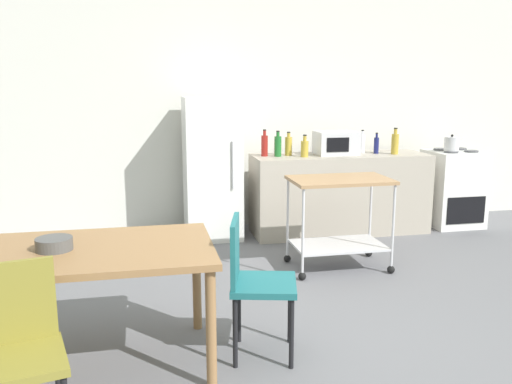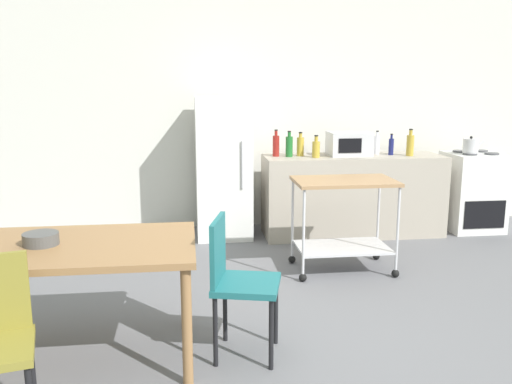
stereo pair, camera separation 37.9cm
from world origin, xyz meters
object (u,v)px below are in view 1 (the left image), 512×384
at_px(chair_olive, 18,346).
at_px(fruit_bowl, 54,244).
at_px(bottle_olive_oil, 395,143).
at_px(bottle_soy_sauce, 305,148).
at_px(bottle_wine, 288,146).
at_px(bottle_hot_sauce, 376,145).
at_px(microwave, 336,143).
at_px(chair_teal, 254,277).
at_px(dining_table, 86,261).
at_px(bottle_soda, 278,146).
at_px(refrigerator, 212,168).
at_px(stove_oven, 453,188).
at_px(kitchen_cart, 339,208).
at_px(bottle_sparkling_water, 362,143).
at_px(bottle_sesame_oil, 265,145).
at_px(kettle, 452,144).

bearing_deg(chair_olive, fruit_bowl, 70.60).
bearing_deg(bottle_olive_oil, bottle_soy_sauce, -179.77).
distance_m(bottle_wine, bottle_hot_sauce, 1.03).
xyz_separation_m(chair_olive, microwave, (2.75, 3.33, 0.51)).
height_order(chair_teal, bottle_soy_sauce, bottle_soy_sauce).
bearing_deg(dining_table, bottle_soda, 54.83).
bearing_deg(refrigerator, bottle_olive_oil, -5.25).
relative_size(microwave, bottle_olive_oil, 1.54).
relative_size(bottle_olive_oil, fruit_bowl, 1.42).
bearing_deg(bottle_wine, microwave, -2.91).
xyz_separation_m(stove_oven, kitchen_cart, (-1.90, -1.21, 0.12)).
distance_m(chair_teal, microwave, 3.11).
bearing_deg(dining_table, refrigerator, 67.63).
bearing_deg(bottle_olive_oil, microwave, 170.14).
height_order(bottle_soda, fruit_bowl, bottle_soda).
bearing_deg(fruit_bowl, bottle_hot_sauce, 39.33).
bearing_deg(fruit_bowl, kitchen_cart, 31.43).
distance_m(bottle_soy_sauce, bottle_olive_oil, 1.07).
relative_size(kitchen_cart, bottle_soy_sauce, 3.74).
height_order(chair_teal, bottle_sparkling_water, bottle_sparkling_water).
distance_m(bottle_soda, fruit_bowl, 3.27).
relative_size(chair_olive, bottle_soy_sauce, 3.66).
xyz_separation_m(bottle_sesame_oil, bottle_soda, (0.14, -0.05, -0.00)).
bearing_deg(refrigerator, fruit_bowl, -115.46).
distance_m(dining_table, bottle_wine, 3.31).
bearing_deg(kitchen_cart, refrigerator, 127.90).
bearing_deg(chair_teal, refrigerator, 11.72).
bearing_deg(refrigerator, bottle_soy_sauce, -11.01).
bearing_deg(kettle, fruit_bowl, -148.36).
xyz_separation_m(chair_olive, bottle_olive_oil, (3.42, 3.22, 0.51)).
height_order(bottle_soda, bottle_soy_sauce, bottle_soda).
relative_size(stove_oven, bottle_olive_oil, 3.08).
xyz_separation_m(stove_oven, bottle_soda, (-2.18, -0.02, 0.57)).
distance_m(stove_oven, bottle_olive_oil, 1.02).
bearing_deg(microwave, bottle_sparkling_water, 11.68).
distance_m(bottle_soda, kettle, 2.07).
bearing_deg(bottle_hot_sauce, dining_table, -139.02).
xyz_separation_m(dining_table, refrigerator, (1.11, 2.69, 0.10)).
bearing_deg(kitchen_cart, chair_olive, -138.02).
bearing_deg(stove_oven, kitchen_cart, -147.57).
xyz_separation_m(bottle_wine, bottle_hot_sauce, (1.03, -0.05, -0.01)).
xyz_separation_m(chair_teal, chair_olive, (-1.25, -0.66, 0.00)).
bearing_deg(bottle_sesame_oil, bottle_sparkling_water, 2.08).
bearing_deg(bottle_hot_sauce, stove_oven, 0.65).
relative_size(bottle_soda, bottle_wine, 1.07).
distance_m(chair_olive, kettle, 5.27).
distance_m(chair_teal, bottle_wine, 2.91).
distance_m(bottle_soda, bottle_hot_sauce, 1.16).
distance_m(dining_table, bottle_sparkling_water, 3.93).
xyz_separation_m(chair_olive, fruit_bowl, (0.08, 0.73, 0.27)).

